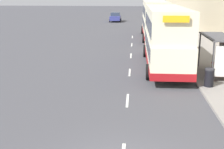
% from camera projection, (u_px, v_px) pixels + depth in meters
% --- Properties ---
extents(pavement, '(5.00, 93.00, 0.14)m').
position_uv_depth(pavement, '(177.00, 28.00, 46.12)').
color(pavement, gray).
rests_on(pavement, ground_plane).
extents(lane_mark_1, '(0.12, 2.00, 0.01)m').
position_uv_depth(lane_mark_1, '(127.00, 100.00, 15.86)').
color(lane_mark_1, silver).
rests_on(lane_mark_1, ground_plane).
extents(lane_mark_2, '(0.12, 2.00, 0.01)m').
position_uv_depth(lane_mark_2, '(130.00, 72.00, 21.33)').
color(lane_mark_2, silver).
rests_on(lane_mark_2, ground_plane).
extents(lane_mark_3, '(0.12, 2.00, 0.01)m').
position_uv_depth(lane_mark_3, '(131.00, 56.00, 26.81)').
color(lane_mark_3, silver).
rests_on(lane_mark_3, ground_plane).
extents(lane_mark_4, '(0.12, 2.00, 0.01)m').
position_uv_depth(lane_mark_4, '(132.00, 45.00, 32.28)').
color(lane_mark_4, silver).
rests_on(lane_mark_4, ground_plane).
extents(lane_mark_5, '(0.12, 2.00, 0.01)m').
position_uv_depth(lane_mark_5, '(132.00, 37.00, 37.75)').
color(lane_mark_5, silver).
rests_on(lane_mark_5, ground_plane).
extents(bus_shelter, '(1.60, 4.20, 2.48)m').
position_uv_depth(bus_shelter, '(221.00, 49.00, 19.65)').
color(bus_shelter, '#4C4C51').
rests_on(bus_shelter, ground_plane).
extents(double_decker_bus_near, '(2.85, 10.96, 4.30)m').
position_uv_depth(double_decker_bus_near, '(165.00, 36.00, 22.15)').
color(double_decker_bus_near, beige).
rests_on(double_decker_bus_near, ground_plane).
extents(double_decker_bus_ahead, '(2.85, 11.33, 4.30)m').
position_uv_depth(double_decker_bus_ahead, '(155.00, 19.00, 36.24)').
color(double_decker_bus_ahead, beige).
rests_on(double_decker_bus_ahead, ground_plane).
extents(car_0, '(2.03, 3.95, 1.66)m').
position_uv_depth(car_0, '(115.00, 17.00, 56.53)').
color(car_0, navy).
rests_on(car_0, ground_plane).
extents(litter_bin, '(0.55, 0.55, 1.05)m').
position_uv_depth(litter_bin, '(209.00, 77.00, 17.59)').
color(litter_bin, black).
rests_on(litter_bin, ground_plane).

